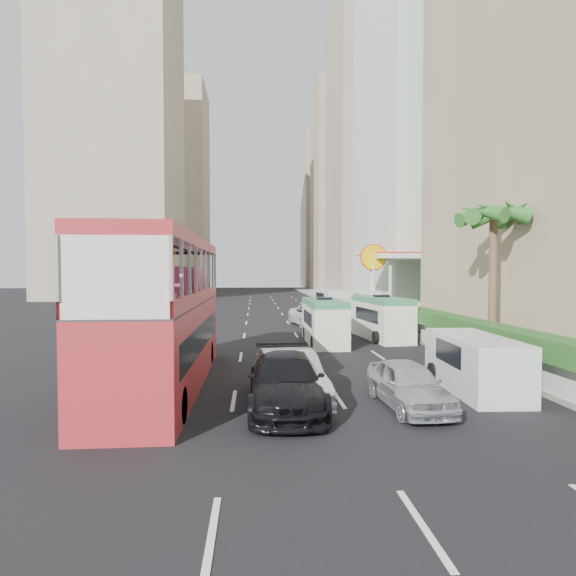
{
  "coord_description": "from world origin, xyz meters",
  "views": [
    {
      "loc": [
        -2.96,
        -15.54,
        3.88
      ],
      "look_at": [
        -1.5,
        4.0,
        3.2
      ],
      "focal_mm": 28.0,
      "sensor_mm": 36.0,
      "label": 1
    }
  ],
  "objects": [
    {
      "name": "ground_plane",
      "position": [
        0.0,
        0.0,
        0.0
      ],
      "size": [
        200.0,
        200.0,
        0.0
      ],
      "primitive_type": "plane",
      "color": "black",
      "rests_on": "ground"
    },
    {
      "name": "panel_van_near",
      "position": [
        4.24,
        -1.42,
        0.89
      ],
      "size": [
        2.01,
        4.55,
        1.79
      ],
      "primitive_type": "cube",
      "rotation": [
        0.0,
        0.0,
        -0.05
      ],
      "color": "silver",
      "rests_on": "ground"
    },
    {
      "name": "tower_stripe",
      "position": [
        18.0,
        34.0,
        29.0
      ],
      "size": [
        16.0,
        18.0,
        58.0
      ],
      "primitive_type": "cube",
      "color": "white",
      "rests_on": "ground"
    },
    {
      "name": "hedge",
      "position": [
        6.2,
        14.0,
        1.53
      ],
      "size": [
        1.1,
        44.0,
        0.7
      ],
      "primitive_type": "cube",
      "color": "#2D6626",
      "rests_on": "kerb_wall"
    },
    {
      "name": "car_silver_lane_a",
      "position": [
        -1.89,
        -2.15,
        0.0
      ],
      "size": [
        2.07,
        4.68,
        1.49
      ],
      "primitive_type": "imported",
      "rotation": [
        0.0,
        0.0,
        0.11
      ],
      "color": "silver",
      "rests_on": "ground"
    },
    {
      "name": "tower_left_a",
      "position": [
        -24.0,
        55.0,
        26.0
      ],
      "size": [
        18.0,
        18.0,
        52.0
      ],
      "primitive_type": "cube",
      "color": "#B5A68E",
      "rests_on": "ground"
    },
    {
      "name": "car_black",
      "position": [
        -2.07,
        -2.78,
        0.0
      ],
      "size": [
        2.21,
        5.22,
        1.5
      ],
      "primitive_type": "imported",
      "rotation": [
        0.0,
        0.0,
        -0.02
      ],
      "color": "black",
      "rests_on": "ground"
    },
    {
      "name": "shell_station",
      "position": [
        10.0,
        23.0,
        2.75
      ],
      "size": [
        6.5,
        8.0,
        5.5
      ],
      "primitive_type": "cube",
      "color": "silver",
      "rests_on": "ground"
    },
    {
      "name": "minibus_far",
      "position": [
        4.42,
        10.11,
        1.22
      ],
      "size": [
        2.39,
        5.67,
        2.44
      ],
      "primitive_type": "cube",
      "rotation": [
        0.0,
        0.0,
        0.1
      ],
      "color": "silver",
      "rests_on": "ground"
    },
    {
      "name": "van_asset",
      "position": [
        1.18,
        16.69,
        0.0
      ],
      "size": [
        3.24,
        5.71,
        1.5
      ],
      "primitive_type": "imported",
      "rotation": [
        0.0,
        0.0,
        0.14
      ],
      "color": "silver",
      "rests_on": "ground"
    },
    {
      "name": "kerb_wall",
      "position": [
        6.2,
        14.0,
        0.68
      ],
      "size": [
        0.3,
        44.0,
        1.0
      ],
      "primitive_type": "cube",
      "color": "silver",
      "rests_on": "sidewalk"
    },
    {
      "name": "sidewalk",
      "position": [
        9.0,
        25.0,
        0.09
      ],
      "size": [
        6.0,
        120.0,
        0.18
      ],
      "primitive_type": "cube",
      "color": "#99968C",
      "rests_on": "ground"
    },
    {
      "name": "panel_van_far",
      "position": [
        4.01,
        24.37,
        1.15
      ],
      "size": [
        2.91,
        5.95,
        2.29
      ],
      "primitive_type": "cube",
      "rotation": [
        0.0,
        0.0,
        0.11
      ],
      "color": "silver",
      "rests_on": "ground"
    },
    {
      "name": "tower_left_b",
      "position": [
        -22.0,
        90.0,
        23.0
      ],
      "size": [
        16.0,
        16.0,
        46.0
      ],
      "primitive_type": "cube",
      "color": "tan",
      "rests_on": "ground"
    },
    {
      "name": "tower_mid",
      "position": [
        18.0,
        58.0,
        25.0
      ],
      "size": [
        16.0,
        16.0,
        50.0
      ],
      "primitive_type": "cube",
      "color": "#B5A68E",
      "rests_on": "ground"
    },
    {
      "name": "palm_tree",
      "position": [
        7.8,
        4.0,
        3.38
      ],
      "size": [
        0.36,
        0.36,
        6.4
      ],
      "primitive_type": "cylinder",
      "color": "brown",
      "rests_on": "sidewalk"
    },
    {
      "name": "car_silver_lane_b",
      "position": [
        1.44,
        -3.04,
        0.0
      ],
      "size": [
        1.78,
        3.99,
        1.33
      ],
      "primitive_type": "imported",
      "rotation": [
        0.0,
        0.0,
        0.05
      ],
      "color": "silver",
      "rests_on": "ground"
    },
    {
      "name": "double_decker_bus",
      "position": [
        -6.0,
        0.0,
        2.53
      ],
      "size": [
        2.5,
        11.0,
        5.06
      ],
      "primitive_type": "cube",
      "color": "red",
      "rests_on": "ground"
    },
    {
      "name": "tower_far_b",
      "position": [
        17.0,
        104.0,
        20.0
      ],
      "size": [
        14.0,
        14.0,
        40.0
      ],
      "primitive_type": "cube",
      "color": "#B5A68E",
      "rests_on": "ground"
    },
    {
      "name": "minibus_near",
      "position": [
        0.82,
        8.65,
        1.2
      ],
      "size": [
        1.82,
        5.41,
        2.4
      ],
      "primitive_type": "cube",
      "rotation": [
        0.0,
        0.0,
        0.0
      ],
      "color": "silver",
      "rests_on": "ground"
    },
    {
      "name": "tower_far_a",
      "position": [
        17.0,
        82.0,
        22.0
      ],
      "size": [
        14.0,
        14.0,
        44.0
      ],
      "primitive_type": "cube",
      "color": "tan",
      "rests_on": "ground"
    }
  ]
}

